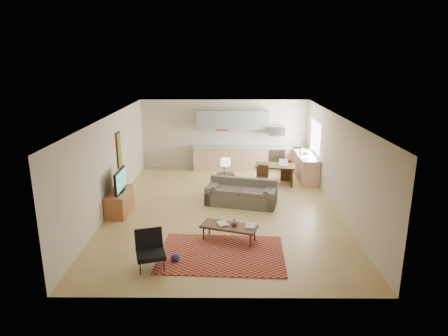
{
  "coord_description": "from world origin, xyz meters",
  "views": [
    {
      "loc": [
        0.07,
        -10.95,
        4.31
      ],
      "look_at": [
        0.0,
        0.3,
        1.15
      ],
      "focal_mm": 32.0,
      "sensor_mm": 36.0,
      "label": 1
    }
  ],
  "objects_px": {
    "sofa": "(241,193)",
    "coffee_table": "(229,233)",
    "dining_table": "(275,175)",
    "console_table": "(226,183)",
    "armchair": "(150,251)",
    "tv_credenza": "(120,202)"
  },
  "relations": [
    {
      "from": "console_table",
      "to": "coffee_table",
      "type": "bearing_deg",
      "value": -94.34
    },
    {
      "from": "armchair",
      "to": "dining_table",
      "type": "bearing_deg",
      "value": 43.58
    },
    {
      "from": "armchair",
      "to": "console_table",
      "type": "xyz_separation_m",
      "value": [
        1.56,
        4.78,
        -0.06
      ]
    },
    {
      "from": "sofa",
      "to": "console_table",
      "type": "height_order",
      "value": "sofa"
    },
    {
      "from": "tv_credenza",
      "to": "dining_table",
      "type": "distance_m",
      "value": 5.4
    },
    {
      "from": "coffee_table",
      "to": "armchair",
      "type": "height_order",
      "value": "armchair"
    },
    {
      "from": "tv_credenza",
      "to": "console_table",
      "type": "height_order",
      "value": "console_table"
    },
    {
      "from": "dining_table",
      "to": "console_table",
      "type": "bearing_deg",
      "value": -142.18
    },
    {
      "from": "coffee_table",
      "to": "console_table",
      "type": "bearing_deg",
      "value": 110.35
    },
    {
      "from": "sofa",
      "to": "coffee_table",
      "type": "height_order",
      "value": "sofa"
    },
    {
      "from": "coffee_table",
      "to": "dining_table",
      "type": "height_order",
      "value": "dining_table"
    },
    {
      "from": "coffee_table",
      "to": "console_table",
      "type": "distance_m",
      "value": 3.52
    },
    {
      "from": "armchair",
      "to": "dining_table",
      "type": "xyz_separation_m",
      "value": [
        3.27,
        5.73,
        -0.04
      ]
    },
    {
      "from": "dining_table",
      "to": "armchair",
      "type": "bearing_deg",
      "value": -110.98
    },
    {
      "from": "armchair",
      "to": "dining_table",
      "type": "distance_m",
      "value": 6.6
    },
    {
      "from": "sofa",
      "to": "dining_table",
      "type": "height_order",
      "value": "sofa"
    },
    {
      "from": "coffee_table",
      "to": "dining_table",
      "type": "distance_m",
      "value": 4.75
    },
    {
      "from": "armchair",
      "to": "tv_credenza",
      "type": "xyz_separation_m",
      "value": [
        -1.45,
        3.1,
        -0.07
      ]
    },
    {
      "from": "sofa",
      "to": "console_table",
      "type": "distance_m",
      "value": 1.16
    },
    {
      "from": "sofa",
      "to": "console_table",
      "type": "bearing_deg",
      "value": 128.88
    },
    {
      "from": "sofa",
      "to": "tv_credenza",
      "type": "bearing_deg",
      "value": -155.06
    },
    {
      "from": "coffee_table",
      "to": "armchair",
      "type": "relative_size",
      "value": 1.73
    }
  ]
}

